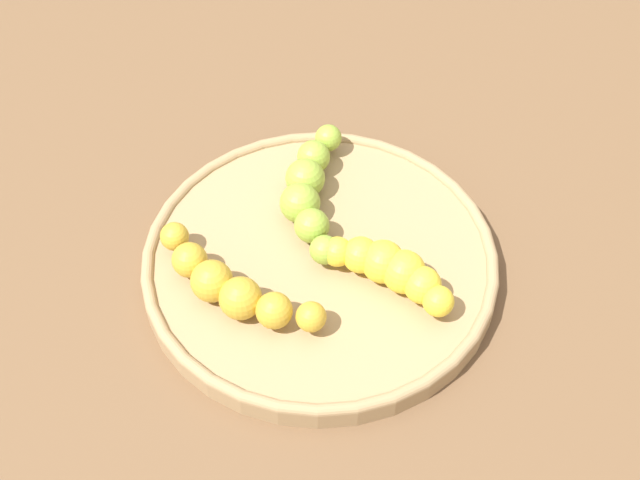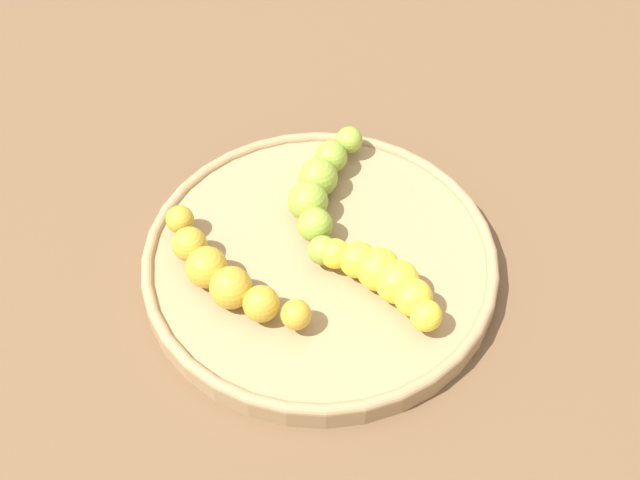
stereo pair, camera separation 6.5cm
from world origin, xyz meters
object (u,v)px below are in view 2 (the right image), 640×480
fruit_bowl (320,260)px  banana_yellow (385,278)px  banana_spotted (223,274)px  banana_green (321,190)px

fruit_bowl → banana_yellow: bearing=-138.9°
banana_yellow → banana_spotted: bearing=129.4°
fruit_bowl → banana_yellow: size_ratio=3.00×
fruit_bowl → banana_green: banana_green is taller
banana_spotted → banana_green: size_ratio=0.96×
banana_yellow → banana_green: same height
banana_spotted → banana_yellow: size_ratio=1.41×
banana_spotted → banana_yellow: 0.12m
banana_spotted → banana_yellow: banana_yellow is taller
fruit_bowl → banana_spotted: 0.08m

